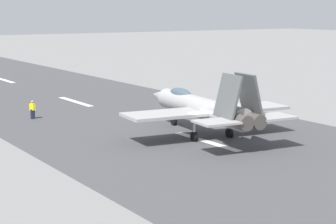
{
  "coord_description": "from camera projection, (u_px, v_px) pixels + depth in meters",
  "views": [
    {
      "loc": [
        -36.94,
        27.56,
        10.15
      ],
      "look_at": [
        2.81,
        2.09,
        2.2
      ],
      "focal_mm": 65.69,
      "sensor_mm": 36.0,
      "label": 1
    }
  ],
  "objects": [
    {
      "name": "marker_cone_mid",
      "position": [
        252.0,
        107.0,
        62.66
      ],
      "size": [
        0.44,
        0.44,
        0.55
      ],
      "primitive_type": "cone",
      "color": "orange",
      "rests_on": "ground"
    },
    {
      "name": "runway_strip",
      "position": [
        211.0,
        143.0,
        47.0
      ],
      "size": [
        240.0,
        26.0,
        0.02
      ],
      "color": "#434346",
      "rests_on": "ground"
    },
    {
      "name": "ground_plane",
      "position": [
        211.0,
        143.0,
        47.02
      ],
      "size": [
        400.0,
        400.0,
        0.0
      ],
      "primitive_type": "plane",
      "color": "slate"
    },
    {
      "name": "crew_person",
      "position": [
        33.0,
        110.0,
        57.11
      ],
      "size": [
        0.6,
        0.47,
        1.74
      ],
      "color": "#1E2338",
      "rests_on": "ground"
    },
    {
      "name": "fighter_jet",
      "position": [
        202.0,
        107.0,
        49.35
      ],
      "size": [
        17.24,
        13.95,
        5.54
      ],
      "color": "#9D9C9B",
      "rests_on": "ground"
    }
  ]
}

